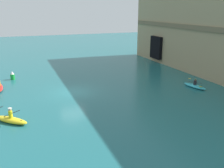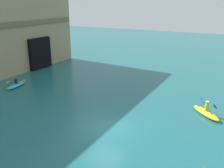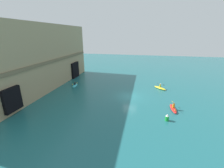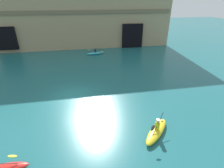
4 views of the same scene
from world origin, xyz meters
TOP-DOWN VIEW (x-y plane):
  - ground_plane at (0.00, 0.00)m, footprint 120.00×120.00m
  - kayak_yellow at (5.47, -5.85)m, footprint 2.60×2.64m
  - kayak_cyan at (3.27, 12.73)m, footprint 2.98×1.37m
  - marker_buoy at (-7.26, -5.72)m, footprint 0.50×0.50m

SIDE VIEW (x-z plane):
  - ground_plane at x=0.00m, z-range 0.00..0.00m
  - kayak_cyan at x=3.27m, z-range -0.29..0.70m
  - kayak_yellow at x=5.47m, z-range -0.37..0.86m
  - marker_buoy at x=-7.26m, z-range -0.04..0.98m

